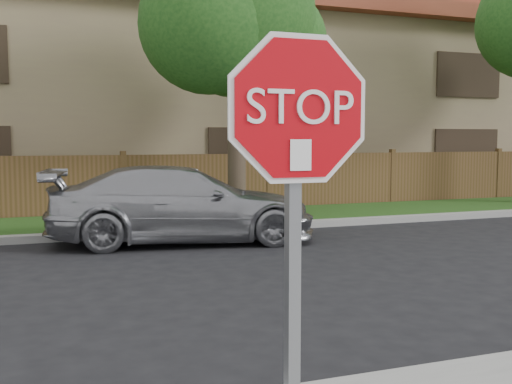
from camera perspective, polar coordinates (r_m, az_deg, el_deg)
name	(u,v)px	position (r m, az deg, el deg)	size (l,w,h in m)	color
far_curb	(146,233)	(12.61, -10.48, -3.82)	(70.00, 0.30, 0.15)	gray
grass_strip	(134,223)	(14.23, -11.59, -2.89)	(70.00, 3.00, 0.12)	#1E4714
fence	(124,186)	(15.73, -12.50, 0.55)	(70.00, 0.12, 1.60)	#4E381B
apartment_building	(100,94)	(21.30, -14.66, 9.01)	(35.20, 9.20, 7.20)	#9C8960
tree_mid	(239,17)	(14.73, -1.66, 16.30)	(4.80, 3.90, 7.35)	#382B21
stop_sign	(297,175)	(2.92, 3.91, 1.58)	(1.01, 0.13, 2.55)	gray
sedan_right	(183,204)	(11.69, -7.00, -1.16)	(2.08, 5.13, 1.49)	#98989E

